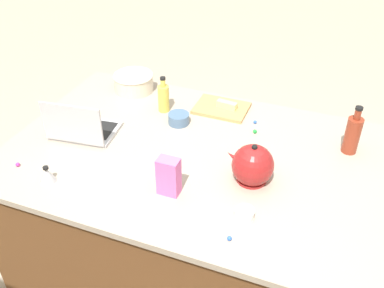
# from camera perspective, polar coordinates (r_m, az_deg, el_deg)

# --- Properties ---
(ground_plane) EXTENTS (12.00, 12.00, 0.00)m
(ground_plane) POSITION_cam_1_polar(r_m,az_deg,el_deg) (2.68, -0.00, -16.74)
(ground_plane) COLOR #B7A88E
(island_counter) EXTENTS (1.74, 1.16, 0.90)m
(island_counter) POSITION_cam_1_polar(r_m,az_deg,el_deg) (2.34, -0.00, -9.97)
(island_counter) COLOR brown
(island_counter) RESTS_ON ground
(laptop) EXTENTS (0.33, 0.26, 0.22)m
(laptop) POSITION_cam_1_polar(r_m,az_deg,el_deg) (2.20, -14.19, 2.01)
(laptop) COLOR #B7B7BC
(laptop) RESTS_ON island_counter
(mixing_bowl_large) EXTENTS (0.23, 0.23, 0.10)m
(mixing_bowl_large) POSITION_cam_1_polar(r_m,az_deg,el_deg) (2.56, -7.60, 8.01)
(mixing_bowl_large) COLOR beige
(mixing_bowl_large) RESTS_ON island_counter
(bottle_soy) EXTENTS (0.07, 0.07, 0.24)m
(bottle_soy) POSITION_cam_1_polar(r_m,az_deg,el_deg) (2.13, 20.19, 1.21)
(bottle_soy) COLOR maroon
(bottle_soy) RESTS_ON island_counter
(bottle_oil) EXTENTS (0.06, 0.06, 0.20)m
(bottle_oil) POSITION_cam_1_polar(r_m,az_deg,el_deg) (2.33, -3.73, 6.06)
(bottle_oil) COLOR #DBC64C
(bottle_oil) RESTS_ON island_counter
(kettle) EXTENTS (0.21, 0.18, 0.20)m
(kettle) POSITION_cam_1_polar(r_m,az_deg,el_deg) (1.86, 7.89, -2.79)
(kettle) COLOR maroon
(kettle) RESTS_ON island_counter
(cutting_board) EXTENTS (0.28, 0.21, 0.02)m
(cutting_board) POSITION_cam_1_polar(r_m,az_deg,el_deg) (2.37, 3.85, 4.68)
(cutting_board) COLOR tan
(cutting_board) RESTS_ON island_counter
(butter_stick_left) EXTENTS (0.11, 0.05, 0.04)m
(butter_stick_left) POSITION_cam_1_polar(r_m,az_deg,el_deg) (2.35, 4.55, 5.11)
(butter_stick_left) COLOR #F4E58C
(butter_stick_left) RESTS_ON cutting_board
(ramekin_small) EXTENTS (0.08, 0.08, 0.04)m
(ramekin_small) POSITION_cam_1_polar(r_m,az_deg,el_deg) (1.72, 6.86, -9.00)
(ramekin_small) COLOR white
(ramekin_small) RESTS_ON island_counter
(ramekin_medium) EXTENTS (0.11, 0.11, 0.05)m
(ramekin_medium) POSITION_cam_1_polar(r_m,az_deg,el_deg) (2.24, -1.74, 3.33)
(ramekin_medium) COLOR slate
(ramekin_medium) RESTS_ON island_counter
(kitchen_timer) EXTENTS (0.07, 0.07, 0.08)m
(kitchen_timer) POSITION_cam_1_polar(r_m,az_deg,el_deg) (1.96, -18.34, -3.80)
(kitchen_timer) COLOR #B2B2B7
(kitchen_timer) RESTS_ON island_counter
(candy_bag) EXTENTS (0.09, 0.06, 0.17)m
(candy_bag) POSITION_cam_1_polar(r_m,az_deg,el_deg) (1.78, -3.06, -4.23)
(candy_bag) COLOR pink
(candy_bag) RESTS_ON island_counter
(candy_0) EXTENTS (0.02, 0.02, 0.02)m
(candy_0) POSITION_cam_1_polar(r_m,az_deg,el_deg) (1.64, 4.89, -12.14)
(candy_0) COLOR blue
(candy_0) RESTS_ON island_counter
(candy_1) EXTENTS (0.02, 0.02, 0.02)m
(candy_1) POSITION_cam_1_polar(r_m,az_deg,el_deg) (1.96, 9.98, -3.46)
(candy_1) COLOR blue
(candy_1) RESTS_ON island_counter
(candy_2) EXTENTS (0.02, 0.02, 0.02)m
(candy_2) POSITION_cam_1_polar(r_m,az_deg,el_deg) (1.84, -3.36, -5.63)
(candy_2) COLOR blue
(candy_2) RESTS_ON island_counter
(candy_3) EXTENTS (0.02, 0.02, 0.02)m
(candy_3) POSITION_cam_1_polar(r_m,az_deg,el_deg) (2.27, 8.22, 2.86)
(candy_3) COLOR blue
(candy_3) RESTS_ON island_counter
(candy_4) EXTENTS (0.02, 0.02, 0.02)m
(candy_4) POSITION_cam_1_polar(r_m,az_deg,el_deg) (2.20, 8.20, 1.64)
(candy_4) COLOR green
(candy_4) RESTS_ON island_counter
(candy_5) EXTENTS (0.02, 0.02, 0.02)m
(candy_5) POSITION_cam_1_polar(r_m,az_deg,el_deg) (2.07, 8.77, -0.82)
(candy_5) COLOR red
(candy_5) RESTS_ON island_counter
(candy_6) EXTENTS (0.02, 0.02, 0.02)m
(candy_6) POSITION_cam_1_polar(r_m,az_deg,el_deg) (2.11, -21.76, -2.50)
(candy_6) COLOR #CC3399
(candy_6) RESTS_ON island_counter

